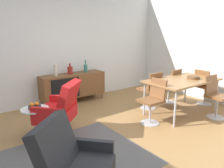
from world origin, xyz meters
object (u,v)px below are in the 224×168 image
at_px(dining_chair_back_left, 151,89).
at_px(dining_chair_near_window, 153,99).
at_px(wooden_bowl_on_table, 193,77).
at_px(lounge_chair_red, 59,109).
at_px(dining_chair_back_right, 171,84).
at_px(dining_table, 182,81).
at_px(side_table_round, 36,120).
at_px(vase_sculptural_dark, 55,70).
at_px(dining_chair_front_right, 216,95).
at_px(dining_chair_far_end, 204,86).
at_px(fruit_bowl, 35,106).
at_px(sideboard, 73,85).
at_px(vase_cobalt, 86,68).
at_px(vase_ceramic_small, 70,70).

relative_size(dining_chair_back_left, dining_chair_near_window, 1.00).
relative_size(wooden_bowl_on_table, dining_chair_back_left, 0.30).
bearing_deg(lounge_chair_red, dining_chair_back_right, -0.27).
relative_size(dining_chair_back_left, lounge_chair_red, 0.90).
relative_size(dining_chair_back_right, dining_chair_near_window, 1.00).
bearing_deg(dining_table, lounge_chair_red, 167.23).
bearing_deg(wooden_bowl_on_table, side_table_round, 165.79).
bearing_deg(vase_sculptural_dark, dining_chair_front_right, -48.71).
bearing_deg(dining_chair_back_right, dining_chair_far_end, -46.12).
height_order(dining_chair_back_left, side_table_round, dining_chair_back_left).
bearing_deg(fruit_bowl, wooden_bowl_on_table, -14.23).
height_order(sideboard, dining_chair_front_right, dining_chair_front_right).
distance_m(vase_cobalt, dining_chair_front_right, 3.04).
height_order(vase_cobalt, dining_chair_near_window, vase_cobalt).
relative_size(sideboard, dining_chair_back_right, 1.87).
xyz_separation_m(vase_cobalt, lounge_chair_red, (-1.38, -1.49, -0.36)).
distance_m(vase_ceramic_small, dining_chair_back_left, 1.97).
height_order(sideboard, dining_chair_back_right, dining_chair_back_right).
relative_size(dining_chair_front_right, lounge_chair_red, 0.90).
xyz_separation_m(dining_chair_far_end, side_table_round, (-3.78, 0.69, -0.15)).
xyz_separation_m(side_table_round, fruit_bowl, (0.00, 0.00, 0.23)).
xyz_separation_m(dining_table, fruit_bowl, (-2.89, 0.70, -0.14)).
xyz_separation_m(vase_sculptural_dark, vase_ceramic_small, (0.37, 0.00, -0.04)).
height_order(dining_chair_near_window, lounge_chair_red, lounge_chair_red).
xyz_separation_m(vase_sculptural_dark, dining_chair_back_right, (2.30, -1.50, -0.39)).
xyz_separation_m(dining_chair_back_left, lounge_chair_red, (-2.18, 0.01, -0.00)).
xyz_separation_m(vase_sculptural_dark, dining_table, (1.95, -2.06, -0.16)).
height_order(wooden_bowl_on_table, dining_chair_near_window, dining_chair_near_window).
xyz_separation_m(vase_ceramic_small, dining_table, (1.58, -2.06, -0.12)).
bearing_deg(dining_chair_front_right, dining_chair_near_window, 155.88).
height_order(vase_ceramic_small, dining_table, vase_ceramic_small).
distance_m(dining_chair_back_right, lounge_chair_red, 2.88).
xyz_separation_m(dining_chair_far_end, lounge_chair_red, (-3.42, 0.57, -0.00)).
bearing_deg(side_table_round, fruit_bowl, 84.69).
relative_size(side_table_round, fruit_bowl, 2.60).
bearing_deg(dining_chair_front_right, dining_chair_back_left, 122.22).
bearing_deg(dining_chair_far_end, vase_cobalt, 134.69).
relative_size(dining_table, lounge_chair_red, 1.69).
relative_size(dining_table, dining_chair_back_left, 1.87).
xyz_separation_m(dining_chair_back_left, side_table_round, (-2.54, 0.14, -0.15)).
xyz_separation_m(vase_cobalt, dining_chair_near_window, (0.26, -2.07, -0.36)).
relative_size(vase_cobalt, dining_chair_near_window, 0.37).
relative_size(vase_ceramic_small, dining_table, 0.16).
relative_size(vase_ceramic_small, lounge_chair_red, 0.28).
distance_m(sideboard, side_table_round, 1.94).
bearing_deg(vase_sculptural_dark, lounge_chair_red, -111.20).
bearing_deg(side_table_round, vase_sculptural_dark, 55.45).
xyz_separation_m(wooden_bowl_on_table, dining_chair_far_end, (0.65, 0.10, -0.30)).
bearing_deg(dining_chair_near_window, lounge_chair_red, 160.66).
distance_m(vase_ceramic_small, dining_table, 2.60).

